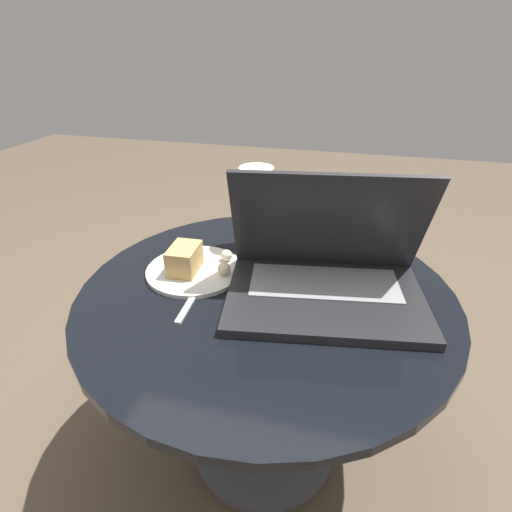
{
  "coord_description": "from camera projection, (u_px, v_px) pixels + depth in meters",
  "views": [
    {
      "loc": [
        0.15,
        -0.66,
        0.93
      ],
      "look_at": [
        -0.02,
        0.01,
        0.55
      ],
      "focal_mm": 28.0,
      "sensor_mm": 36.0,
      "label": 1
    }
  ],
  "objects": [
    {
      "name": "laptop",
      "position": [
        326.0,
        272.0,
        0.77
      ],
      "size": [
        0.41,
        0.31,
        0.25
      ],
      "color": "#232326",
      "rests_on": "table"
    },
    {
      "name": "beer_glass",
      "position": [
        256.0,
        209.0,
        0.91
      ],
      "size": [
        0.08,
        0.08,
        0.2
      ],
      "color": "brown",
      "rests_on": "table"
    },
    {
      "name": "snack_plate",
      "position": [
        193.0,
        266.0,
        0.85
      ],
      "size": [
        0.21,
        0.21,
        0.06
      ],
      "color": "silver",
      "rests_on": "table"
    },
    {
      "name": "ground_plane",
      "position": [
        264.0,
        442.0,
        1.04
      ],
      "size": [
        6.0,
        6.0,
        0.0
      ],
      "primitive_type": "plane",
      "color": "brown"
    },
    {
      "name": "fork",
      "position": [
        198.0,
        288.0,
        0.8
      ],
      "size": [
        0.03,
        0.2,
        0.01
      ],
      "color": "silver",
      "rests_on": "table"
    },
    {
      "name": "table",
      "position": [
        265.0,
        330.0,
        0.86
      ],
      "size": [
        0.75,
        0.75,
        0.48
      ],
      "color": "#515156",
      "rests_on": "ground_plane"
    }
  ]
}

